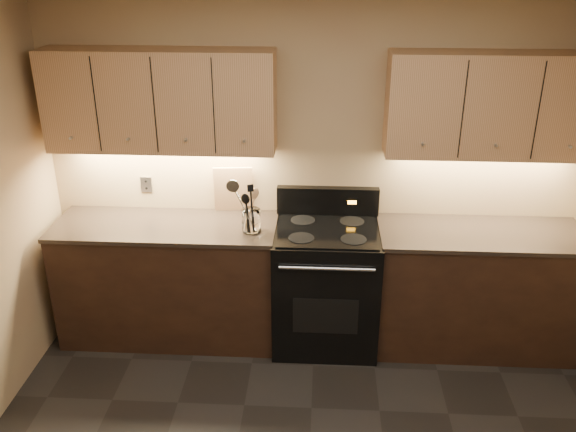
% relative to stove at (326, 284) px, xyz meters
% --- Properties ---
extents(ceiling, '(4.00, 4.00, 0.00)m').
position_rel_stove_xyz_m(ceiling, '(-0.08, -1.68, 2.12)').
color(ceiling, silver).
rests_on(ceiling, wall_back).
extents(wall_back, '(4.00, 0.04, 2.60)m').
position_rel_stove_xyz_m(wall_back, '(-0.08, 0.32, 0.82)').
color(wall_back, tan).
rests_on(wall_back, ground).
extents(counter_left, '(1.62, 0.62, 0.93)m').
position_rel_stove_xyz_m(counter_left, '(-1.18, 0.02, -0.01)').
color(counter_left, black).
rests_on(counter_left, ground).
extents(counter_right, '(1.46, 0.62, 0.93)m').
position_rel_stove_xyz_m(counter_right, '(1.10, 0.02, -0.01)').
color(counter_right, black).
rests_on(counter_right, ground).
extents(stove, '(0.76, 0.68, 1.14)m').
position_rel_stove_xyz_m(stove, '(0.00, 0.00, 0.00)').
color(stove, black).
rests_on(stove, ground).
extents(upper_cab_left, '(1.60, 0.30, 0.70)m').
position_rel_stove_xyz_m(upper_cab_left, '(-1.18, 0.17, 1.32)').
color(upper_cab_left, tan).
rests_on(upper_cab_left, wall_back).
extents(upper_cab_right, '(1.44, 0.30, 0.70)m').
position_rel_stove_xyz_m(upper_cab_right, '(1.10, 0.17, 1.32)').
color(upper_cab_right, tan).
rests_on(upper_cab_right, wall_back).
extents(outlet_plate, '(0.08, 0.01, 0.12)m').
position_rel_stove_xyz_m(outlet_plate, '(-1.38, 0.31, 0.64)').
color(outlet_plate, '#B2B5BA').
rests_on(outlet_plate, wall_back).
extents(utensil_crock, '(0.17, 0.17, 0.16)m').
position_rel_stove_xyz_m(utensil_crock, '(-0.54, -0.06, 0.53)').
color(utensil_crock, white).
rests_on(utensil_crock, counter_left).
extents(cutting_board, '(0.29, 0.10, 0.36)m').
position_rel_stove_xyz_m(cutting_board, '(-0.71, 0.28, 0.63)').
color(cutting_board, tan).
rests_on(cutting_board, counter_left).
extents(wooden_spoon, '(0.13, 0.13, 0.30)m').
position_rel_stove_xyz_m(wooden_spoon, '(-0.57, -0.06, 0.61)').
color(wooden_spoon, tan).
rests_on(wooden_spoon, utensil_crock).
extents(black_spoon, '(0.08, 0.15, 0.31)m').
position_rel_stove_xyz_m(black_spoon, '(-0.55, -0.05, 0.62)').
color(black_spoon, black).
rests_on(black_spoon, utensil_crock).
extents(black_turner, '(0.12, 0.12, 0.36)m').
position_rel_stove_xyz_m(black_turner, '(-0.52, -0.09, 0.64)').
color(black_turner, black).
rests_on(black_turner, utensil_crock).
extents(steel_skimmer, '(0.24, 0.10, 0.39)m').
position_rel_stove_xyz_m(steel_skimmer, '(-0.51, -0.08, 0.66)').
color(steel_skimmer, silver).
rests_on(steel_skimmer, utensil_crock).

